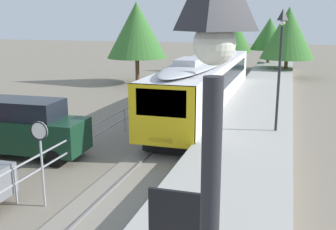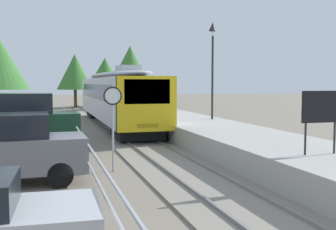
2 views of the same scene
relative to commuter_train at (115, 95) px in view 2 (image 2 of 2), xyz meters
name	(u,v)px [view 2 (image 2 of 2)]	position (x,y,z in m)	size (l,w,h in m)	color
ground_plane	(74,136)	(-3.00, -4.30, -2.14)	(160.00, 160.00, 0.00)	slate
track_rails	(127,133)	(0.00, -4.30, -2.11)	(3.20, 60.00, 0.14)	gray
commuter_train	(115,95)	(0.00, 0.00, 0.00)	(2.82, 18.87, 3.74)	silver
station_platform	(181,125)	(3.25, -4.30, -1.69)	(3.90, 60.00, 0.90)	#A8A59E
platform_lamp_mid_platform	(213,52)	(4.44, -6.19, 2.48)	(0.34, 0.34, 5.35)	#232328
platform_notice_board	(321,109)	(3.05, -17.71, 0.04)	(1.20, 0.08, 1.80)	#232328
speed_limit_sign	(113,107)	(-2.32, -14.24, -0.02)	(0.61, 0.10, 2.81)	#9EA0A5
carpark_fence	(83,146)	(-3.30, -14.30, -1.24)	(0.06, 36.06, 1.25)	#9EA0A5
parked_suv_grey	(1,148)	(-5.65, -15.14, -1.08)	(4.65, 2.02, 2.04)	slate
parked_van_dark_green	(14,124)	(-5.68, -10.24, -0.85)	(4.97, 2.12, 2.51)	#143823
tree_behind_carpark	(130,69)	(4.51, 18.05, 2.30)	(5.33, 5.33, 7.00)	brown
tree_behind_station_far	(75,72)	(-1.29, 21.18, 2.03)	(4.13, 4.13, 6.21)	brown
tree_distant_left	(105,73)	(2.44, 23.51, 2.01)	(4.25, 4.25, 5.95)	brown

